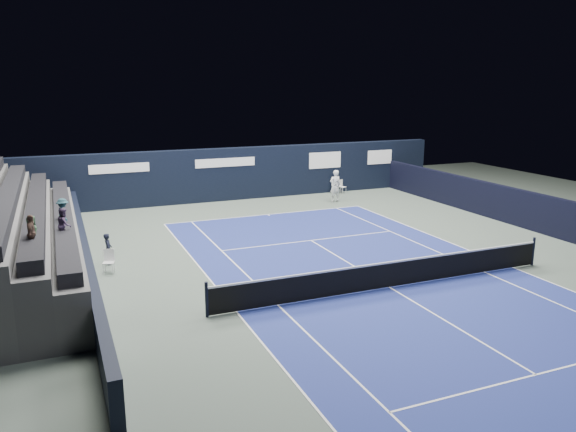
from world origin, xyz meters
The scene contains 12 objects.
ground centered at (0.00, 2.00, 0.00)m, with size 48.00×48.00×0.00m, color #4A574F.
court_surface centered at (0.00, 0.00, 0.00)m, with size 10.97×23.77×0.01m, color navy.
enclosure_wall_right centered at (10.50, 6.00, 0.90)m, with size 0.30×22.00×1.80m, color black.
folding_chair_back_a centered at (6.09, 15.85, 0.70)m, with size 0.50×0.53×1.06m.
folding_chair_back_b centered at (6.50, 15.77, 0.48)m, with size 0.49×0.48×0.85m.
line_judge_chair centered at (-8.70, 5.36, 0.50)m, with size 0.48×0.47×0.87m.
line_judge centered at (-8.62, 6.36, 0.61)m, with size 0.45×0.29×1.23m, color black.
court_markings centered at (0.00, 0.00, 0.01)m, with size 11.03×23.83×0.00m.
tennis_net centered at (0.00, 0.00, 0.51)m, with size 12.90×0.10×1.10m.
back_sponsor_wall centered at (0.01, 16.50, 1.55)m, with size 26.00×0.63×3.10m.
side_barrier_left centered at (-9.50, 5.97, 0.60)m, with size 0.33×22.00×1.20m.
tennis_player centered at (4.89, 13.56, 0.94)m, with size 0.71×0.86×1.88m.
Camera 1 is at (-10.19, -15.37, 6.81)m, focal length 35.00 mm.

